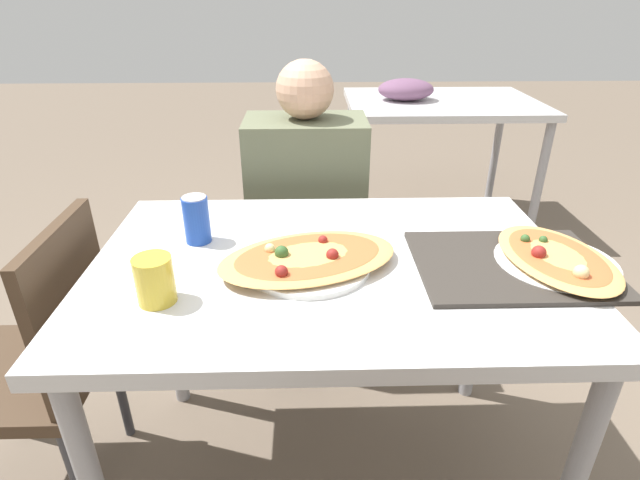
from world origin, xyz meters
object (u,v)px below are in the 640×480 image
object	(u,v)px
chair_side_left	(42,356)
pizza_second	(556,259)
dining_table	(331,289)
drink_glass	(155,280)
person_seated	(306,199)
pizza_main	(308,259)
soda_can	(197,219)
chair_far_seated	(307,234)

from	to	relation	value
chair_side_left	pizza_second	xyz separation A→B (m)	(1.31, -0.05, 0.30)
pizza_second	chair_side_left	bearing A→B (deg)	177.93
dining_table	pizza_second	bearing A→B (deg)	-4.74
drink_glass	dining_table	bearing A→B (deg)	23.72
chair_side_left	pizza_second	world-z (taller)	chair_side_left
dining_table	pizza_second	size ratio (longest dim) A/B	3.01
person_seated	pizza_main	size ratio (longest dim) A/B	2.36
dining_table	chair_side_left	size ratio (longest dim) A/B	1.36
soda_can	drink_glass	xyz separation A→B (m)	(-0.03, -0.28, -0.01)
dining_table	person_seated	size ratio (longest dim) A/B	1.01
pizza_main	pizza_second	size ratio (longest dim) A/B	1.27
soda_can	chair_side_left	bearing A→B (deg)	-165.89
person_seated	soda_can	bearing A→B (deg)	60.41
dining_table	pizza_main	xyz separation A→B (m)	(-0.06, -0.03, 0.10)
dining_table	drink_glass	xyz separation A→B (m)	(-0.38, -0.17, 0.14)
chair_far_seated	drink_glass	size ratio (longest dim) A/B	8.26
dining_table	pizza_main	bearing A→B (deg)	-153.61
chair_far_seated	pizza_main	bearing A→B (deg)	90.30
chair_far_seated	pizza_main	world-z (taller)	chair_far_seated
dining_table	chair_side_left	xyz separation A→B (m)	(-0.77, 0.00, -0.20)
person_seated	pizza_main	distance (m)	0.64
dining_table	soda_can	bearing A→B (deg)	162.04
pizza_main	soda_can	size ratio (longest dim) A/B	3.92
drink_glass	person_seated	bearing A→B (deg)	67.75
chair_far_seated	person_seated	world-z (taller)	person_seated
pizza_main	soda_can	bearing A→B (deg)	153.99
chair_far_seated	person_seated	distance (m)	0.23
dining_table	person_seated	distance (m)	0.61
chair_far_seated	pizza_second	distance (m)	1.01
person_seated	drink_glass	bearing A→B (deg)	67.75
person_seated	pizza_second	distance (m)	0.89
dining_table	person_seated	world-z (taller)	person_seated
drink_glass	soda_can	bearing A→B (deg)	82.89
chair_side_left	drink_glass	xyz separation A→B (m)	(0.40, -0.17, 0.34)
person_seated	soda_can	distance (m)	0.59
person_seated	chair_far_seated	bearing A→B (deg)	-90.00
pizza_main	chair_side_left	bearing A→B (deg)	177.49
drink_glass	pizza_second	bearing A→B (deg)	7.61
chair_far_seated	soda_can	size ratio (longest dim) A/B	6.87
chair_far_seated	chair_side_left	xyz separation A→B (m)	(-0.71, -0.72, 0.00)
chair_far_seated	soda_can	bearing A→B (deg)	65.17
chair_side_left	soda_can	size ratio (longest dim) A/B	6.87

